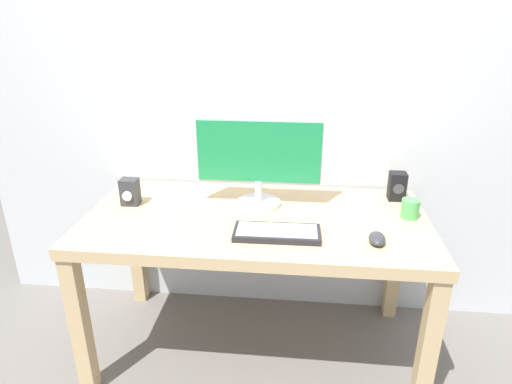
{
  "coord_description": "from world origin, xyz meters",
  "views": [
    {
      "loc": [
        0.19,
        -1.84,
        1.65
      ],
      "look_at": [
        0.0,
        0.0,
        0.89
      ],
      "focal_mm": 30.87,
      "sensor_mm": 36.0,
      "label": 1
    }
  ],
  "objects_px": {
    "mouse": "(377,239)",
    "speaker_right": "(397,186)",
    "monitor": "(259,159)",
    "keyboard_primary": "(277,233)",
    "audio_controller": "(130,192)",
    "coffee_mug": "(410,209)",
    "desk": "(256,233)"
  },
  "relations": [
    {
      "from": "monitor",
      "to": "keyboard_primary",
      "type": "relative_size",
      "value": 1.66
    },
    {
      "from": "audio_controller",
      "to": "coffee_mug",
      "type": "xyz_separation_m",
      "value": [
        1.33,
        -0.01,
        -0.02
      ]
    },
    {
      "from": "mouse",
      "to": "speaker_right",
      "type": "xyz_separation_m",
      "value": [
        0.16,
        0.47,
        0.05
      ]
    },
    {
      "from": "keyboard_primary",
      "to": "speaker_right",
      "type": "distance_m",
      "value": 0.73
    },
    {
      "from": "monitor",
      "to": "mouse",
      "type": "height_order",
      "value": "monitor"
    },
    {
      "from": "speaker_right",
      "to": "coffee_mug",
      "type": "relative_size",
      "value": 1.61
    },
    {
      "from": "keyboard_primary",
      "to": "mouse",
      "type": "xyz_separation_m",
      "value": [
        0.41,
        -0.02,
        0.01
      ]
    },
    {
      "from": "monitor",
      "to": "keyboard_primary",
      "type": "distance_m",
      "value": 0.41
    },
    {
      "from": "keyboard_primary",
      "to": "coffee_mug",
      "type": "distance_m",
      "value": 0.65
    },
    {
      "from": "monitor",
      "to": "mouse",
      "type": "xyz_separation_m",
      "value": [
        0.52,
        -0.35,
        -0.21
      ]
    },
    {
      "from": "monitor",
      "to": "audio_controller",
      "type": "xyz_separation_m",
      "value": [
        -0.63,
        -0.07,
        -0.17
      ]
    },
    {
      "from": "monitor",
      "to": "coffee_mug",
      "type": "distance_m",
      "value": 0.73
    },
    {
      "from": "mouse",
      "to": "coffee_mug",
      "type": "bearing_deg",
      "value": 58.8
    },
    {
      "from": "monitor",
      "to": "speaker_right",
      "type": "xyz_separation_m",
      "value": [
        0.68,
        0.13,
        -0.16
      ]
    },
    {
      "from": "keyboard_primary",
      "to": "audio_controller",
      "type": "distance_m",
      "value": 0.78
    },
    {
      "from": "desk",
      "to": "mouse",
      "type": "distance_m",
      "value": 0.57
    },
    {
      "from": "monitor",
      "to": "speaker_right",
      "type": "bearing_deg",
      "value": 10.49
    },
    {
      "from": "coffee_mug",
      "to": "speaker_right",
      "type": "bearing_deg",
      "value": 96.07
    },
    {
      "from": "coffee_mug",
      "to": "keyboard_primary",
      "type": "bearing_deg",
      "value": -157.94
    },
    {
      "from": "desk",
      "to": "coffee_mug",
      "type": "xyz_separation_m",
      "value": [
        0.71,
        0.06,
        0.14
      ]
    },
    {
      "from": "keyboard_primary",
      "to": "desk",
      "type": "bearing_deg",
      "value": 120.37
    },
    {
      "from": "audio_controller",
      "to": "coffee_mug",
      "type": "distance_m",
      "value": 1.33
    },
    {
      "from": "mouse",
      "to": "speaker_right",
      "type": "relative_size",
      "value": 0.77
    },
    {
      "from": "desk",
      "to": "mouse",
      "type": "height_order",
      "value": "mouse"
    },
    {
      "from": "keyboard_primary",
      "to": "coffee_mug",
      "type": "height_order",
      "value": "coffee_mug"
    },
    {
      "from": "mouse",
      "to": "monitor",
      "type": "bearing_deg",
      "value": 150.0
    },
    {
      "from": "keyboard_primary",
      "to": "monitor",
      "type": "bearing_deg",
      "value": 107.97
    },
    {
      "from": "audio_controller",
      "to": "monitor",
      "type": "bearing_deg",
      "value": 6.37
    },
    {
      "from": "desk",
      "to": "coffee_mug",
      "type": "relative_size",
      "value": 17.98
    },
    {
      "from": "desk",
      "to": "coffee_mug",
      "type": "bearing_deg",
      "value": 4.56
    },
    {
      "from": "desk",
      "to": "monitor",
      "type": "distance_m",
      "value": 0.36
    },
    {
      "from": "monitor",
      "to": "keyboard_primary",
      "type": "xyz_separation_m",
      "value": [
        0.11,
        -0.33,
        -0.22
      ]
    }
  ]
}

